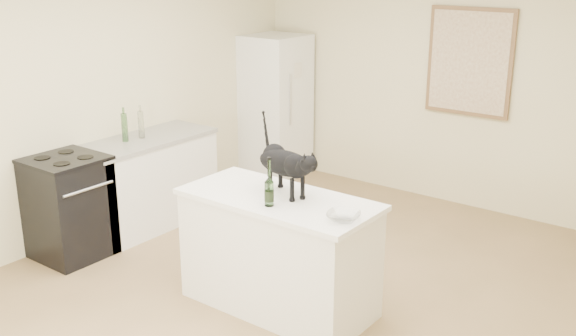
{
  "coord_description": "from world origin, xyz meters",
  "views": [
    {
      "loc": [
        2.94,
        -3.83,
        2.61
      ],
      "look_at": [
        0.15,
        -0.15,
        1.12
      ],
      "focal_mm": 41.61,
      "sensor_mm": 36.0,
      "label": 1
    }
  ],
  "objects_px": {
    "wine_bottle": "(269,185)",
    "glass_bowl": "(344,217)",
    "stove": "(69,208)",
    "fridge": "(275,106)",
    "black_cat": "(285,167)"
  },
  "relations": [
    {
      "from": "fridge",
      "to": "wine_bottle",
      "type": "height_order",
      "value": "fridge"
    },
    {
      "from": "fridge",
      "to": "glass_bowl",
      "type": "height_order",
      "value": "fridge"
    },
    {
      "from": "stove",
      "to": "fridge",
      "type": "relative_size",
      "value": 0.53
    },
    {
      "from": "stove",
      "to": "glass_bowl",
      "type": "height_order",
      "value": "glass_bowl"
    },
    {
      "from": "wine_bottle",
      "to": "fridge",
      "type": "bearing_deg",
      "value": 127.66
    },
    {
      "from": "stove",
      "to": "glass_bowl",
      "type": "distance_m",
      "value": 2.74
    },
    {
      "from": "fridge",
      "to": "glass_bowl",
      "type": "distance_m",
      "value": 3.77
    },
    {
      "from": "stove",
      "to": "fridge",
      "type": "distance_m",
      "value": 2.98
    },
    {
      "from": "black_cat",
      "to": "wine_bottle",
      "type": "distance_m",
      "value": 0.28
    },
    {
      "from": "wine_bottle",
      "to": "stove",
      "type": "bearing_deg",
      "value": -174.07
    },
    {
      "from": "wine_bottle",
      "to": "glass_bowl",
      "type": "distance_m",
      "value": 0.59
    },
    {
      "from": "stove",
      "to": "fridge",
      "type": "bearing_deg",
      "value": 90.0
    },
    {
      "from": "fridge",
      "to": "wine_bottle",
      "type": "bearing_deg",
      "value": -52.34
    },
    {
      "from": "fridge",
      "to": "black_cat",
      "type": "distance_m",
      "value": 3.22
    },
    {
      "from": "stove",
      "to": "glass_bowl",
      "type": "bearing_deg",
      "value": 6.43
    }
  ]
}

